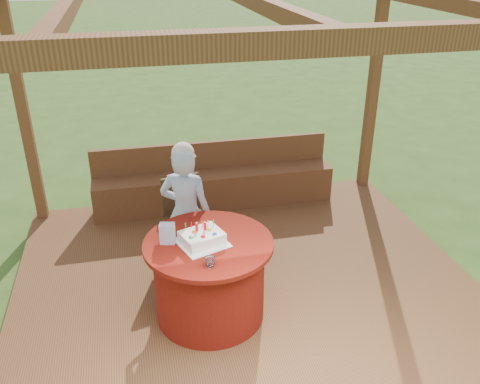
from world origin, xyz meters
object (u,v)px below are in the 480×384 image
Objects in this scene: drinking_glass at (210,262)px; birthday_cake at (202,238)px; bench at (214,185)px; table at (209,278)px; gift_bag at (167,233)px; chair at (185,213)px; elderly_woman at (186,211)px.

birthday_cake is at bearing 91.23° from drinking_glass.
bench reaches higher than table.
gift_bag is (-0.33, 0.06, 0.47)m from table.
drinking_glass is (-0.47, -2.48, 0.54)m from bench.
gift_bag is at bearing -104.25° from chair.
elderly_woman is at bearing -94.40° from chair.
birthday_cake is at bearing -102.65° from bench.
table is 0.56m from drinking_glass.
bench is 6.21× the size of birthday_cake.
elderly_woman reaches higher than gift_bag.
bench is 3.50× the size of chair.
table is at bearing 3.11° from gift_bag.
bench is 2.70× the size of table.
table is at bearing 82.84° from drinking_glass.
bench is at bearing 78.70° from table.
gift_bag is (-0.26, -1.03, 0.39)m from chair.
bench is 16.73× the size of gift_bag.
bench is at bearing 77.35° from birthday_cake.
table is at bearing -101.30° from bench.
gift_bag reaches higher than bench.
chair is 1.50m from drinking_glass.
gift_bag reaches higher than table.
bench is at bearing 83.63° from gift_bag.
table is 0.58m from gift_bag.
table is at bearing -81.55° from elderly_woman.
chair is 1.15m from birthday_cake.
elderly_woman is at bearing 98.45° from table.
chair is 0.61× the size of elderly_woman.
birthday_cake is at bearing -0.12° from gift_bag.
bench is 1.15m from chair.
chair reaches higher than table.
birthday_cake is 2.69× the size of gift_bag.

